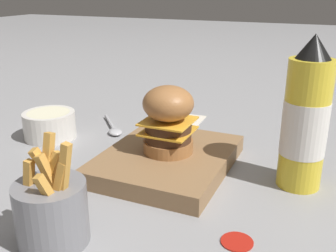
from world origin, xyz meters
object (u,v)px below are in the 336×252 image
burger (170,119)px  side_bowl (50,124)px  serving_board (168,160)px  spoon (114,129)px  ketchup_bottle (305,121)px  fries_basket (52,211)px

burger → side_bowl: bearing=-95.9°
serving_board → spoon: 0.22m
ketchup_bottle → spoon: 0.44m
burger → side_bowl: (-0.03, -0.30, -0.06)m
ketchup_bottle → serving_board: bearing=-83.1°
serving_board → fries_basket: fries_basket is taller
burger → ketchup_bottle: bearing=96.0°
spoon → side_bowl: bearing=-93.5°
burger → side_bowl: size_ratio=1.10×
side_bowl → serving_board: bearing=83.3°
serving_board → burger: burger is taller
burger → ketchup_bottle: (-0.02, 0.22, 0.02)m
burger → spoon: 0.24m
serving_board → burger: 0.08m
side_bowl → spoon: side_bowl is taller
ketchup_bottle → side_bowl: 0.53m
serving_board → burger: (-0.00, 0.00, 0.08)m
serving_board → ketchup_bottle: bearing=96.9°
ketchup_bottle → spoon: ketchup_bottle is taller
burger → spoon: burger is taller
side_bowl → spoon: bearing=128.4°
ketchup_bottle → spoon: bearing=-102.7°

